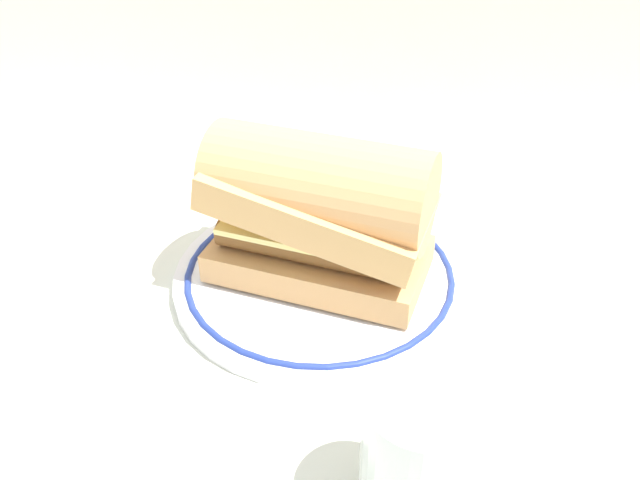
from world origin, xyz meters
TOP-DOWN VIEW (x-y plane):
  - ground_plane at (0.00, 0.00)m, footprint 1.50×1.50m
  - plate at (-0.02, 0.00)m, footprint 0.26×0.26m
  - sausage_sandwich at (-0.02, 0.00)m, footprint 0.20×0.13m
  - drinking_glass at (0.07, -0.21)m, footprint 0.07×0.07m

SIDE VIEW (x-z plane):
  - ground_plane at x=0.00m, z-range 0.00..0.00m
  - plate at x=-0.02m, z-range 0.00..0.02m
  - drinking_glass at x=0.07m, z-range -0.01..0.09m
  - sausage_sandwich at x=-0.02m, z-range 0.01..0.14m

